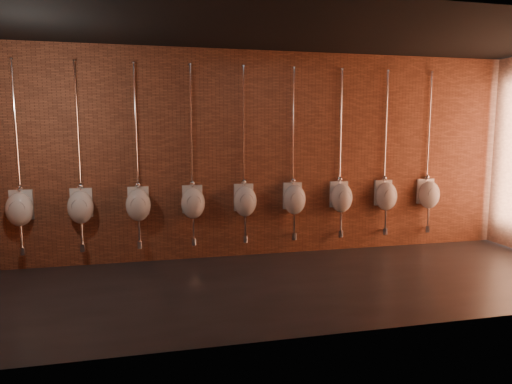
# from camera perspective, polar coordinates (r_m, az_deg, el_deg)

# --- Properties ---
(ground) EXTENTS (8.50, 8.50, 0.00)m
(ground) POSITION_cam_1_polar(r_m,az_deg,el_deg) (6.06, 4.03, -11.43)
(ground) COLOR black
(ground) RESTS_ON ground
(room_shell) EXTENTS (8.54, 3.04, 3.22)m
(room_shell) POSITION_cam_1_polar(r_m,az_deg,el_deg) (5.73, 4.22, 7.95)
(room_shell) COLOR black
(room_shell) RESTS_ON ground
(urinal_0) EXTENTS (0.37, 0.32, 2.71)m
(urinal_0) POSITION_cam_1_polar(r_m,az_deg,el_deg) (7.16, -27.46, -1.80)
(urinal_0) COLOR white
(urinal_0) RESTS_ON ground
(urinal_1) EXTENTS (0.37, 0.32, 2.71)m
(urinal_1) POSITION_cam_1_polar(r_m,az_deg,el_deg) (7.00, -21.08, -1.64)
(urinal_1) COLOR white
(urinal_1) RESTS_ON ground
(urinal_2) EXTENTS (0.37, 0.32, 2.71)m
(urinal_2) POSITION_cam_1_polar(r_m,az_deg,el_deg) (6.93, -14.50, -1.45)
(urinal_2) COLOR white
(urinal_2) RESTS_ON ground
(urinal_3) EXTENTS (0.37, 0.32, 2.71)m
(urinal_3) POSITION_cam_1_polar(r_m,az_deg,el_deg) (6.95, -7.88, -1.24)
(urinal_3) COLOR white
(urinal_3) RESTS_ON ground
(urinal_4) EXTENTS (0.37, 0.32, 2.71)m
(urinal_4) POSITION_cam_1_polar(r_m,az_deg,el_deg) (7.07, -1.39, -1.02)
(urinal_4) COLOR white
(urinal_4) RESTS_ON ground
(urinal_5) EXTENTS (0.37, 0.32, 2.71)m
(urinal_5) POSITION_cam_1_polar(r_m,az_deg,el_deg) (7.27, 4.81, -0.80)
(urinal_5) COLOR white
(urinal_5) RESTS_ON ground
(urinal_6) EXTENTS (0.37, 0.32, 2.71)m
(urinal_6) POSITION_cam_1_polar(r_m,az_deg,el_deg) (7.55, 10.62, -0.59)
(urinal_6) COLOR white
(urinal_6) RESTS_ON ground
(urinal_7) EXTENTS (0.37, 0.32, 2.71)m
(urinal_7) POSITION_cam_1_polar(r_m,az_deg,el_deg) (7.91, 15.95, -0.38)
(urinal_7) COLOR white
(urinal_7) RESTS_ON ground
(urinal_8) EXTENTS (0.37, 0.32, 2.71)m
(urinal_8) POSITION_cam_1_polar(r_m,az_deg,el_deg) (8.33, 20.79, -0.20)
(urinal_8) COLOR white
(urinal_8) RESTS_ON ground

